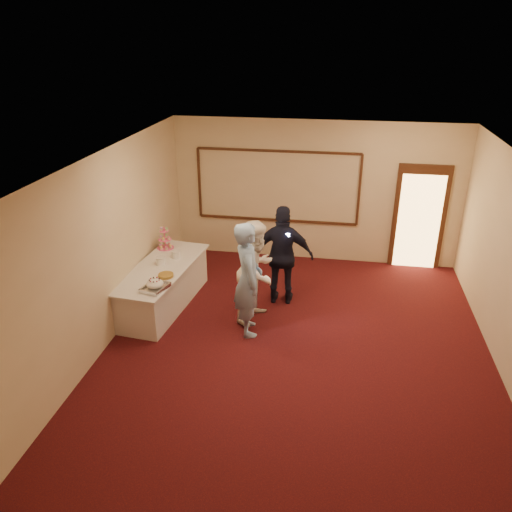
{
  "coord_description": "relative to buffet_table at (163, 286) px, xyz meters",
  "views": [
    {
      "loc": [
        0.48,
        -6.63,
        4.6
      ],
      "look_at": [
        -0.81,
        0.87,
        1.15
      ],
      "focal_mm": 35.0,
      "sensor_mm": 36.0,
      "label": 1
    }
  ],
  "objects": [
    {
      "name": "doorway",
      "position": [
        4.69,
        2.51,
        0.69
      ],
      "size": [
        1.05,
        0.07,
        2.2
      ],
      "color": "#33190F",
      "rests_on": "floor"
    },
    {
      "name": "room_walls",
      "position": [
        2.54,
        -0.94,
        1.64
      ],
      "size": [
        6.04,
        7.04,
        3.02
      ],
      "color": "beige",
      "rests_on": "floor"
    },
    {
      "name": "wall_molding",
      "position": [
        1.74,
        2.53,
        1.21
      ],
      "size": [
        3.45,
        0.04,
        1.55
      ],
      "color": "#33190F",
      "rests_on": "room_walls"
    },
    {
      "name": "buffet_table",
      "position": [
        0.0,
        0.0,
        0.0
      ],
      "size": [
        1.17,
        2.48,
        0.77
      ],
      "color": "silver",
      "rests_on": "floor"
    },
    {
      "name": "plate_stack_b",
      "position": [
        0.15,
        0.43,
        0.45
      ],
      "size": [
        0.17,
        0.17,
        0.14
      ],
      "color": "white",
      "rests_on": "buffet_table"
    },
    {
      "name": "camera_flash",
      "position": [
        2.2,
        0.38,
        1.0
      ],
      "size": [
        0.08,
        0.06,
        0.05
      ],
      "primitive_type": "cube",
      "rotation": [
        0.0,
        0.0,
        0.34
      ],
      "color": "white",
      "rests_on": "guest"
    },
    {
      "name": "plate_stack_a",
      "position": [
        -0.03,
        0.1,
        0.46
      ],
      "size": [
        0.18,
        0.18,
        0.15
      ],
      "color": "white",
      "rests_on": "buffet_table"
    },
    {
      "name": "cupcake_stand",
      "position": [
        -0.2,
        0.83,
        0.55
      ],
      "size": [
        0.33,
        0.33,
        0.48
      ],
      "color": "#E6558C",
      "rests_on": "buffet_table"
    },
    {
      "name": "guest",
      "position": [
        2.12,
        0.51,
        0.54
      ],
      "size": [
        1.1,
        0.48,
        1.85
      ],
      "primitive_type": "imported",
      "rotation": [
        0.0,
        0.0,
        3.17
      ],
      "color": "black",
      "rests_on": "floor"
    },
    {
      "name": "man",
      "position": [
        1.68,
        -0.58,
        0.58
      ],
      "size": [
        0.66,
        0.81,
        1.93
      ],
      "primitive_type": "imported",
      "rotation": [
        0.0,
        0.0,
        1.88
      ],
      "color": "#81A3CC",
      "rests_on": "floor"
    },
    {
      "name": "woman",
      "position": [
        1.75,
        -0.13,
        0.51
      ],
      "size": [
        0.94,
        1.05,
        1.8
      ],
      "primitive_type": "imported",
      "rotation": [
        0.0,
        0.0,
        1.22
      ],
      "color": "white",
      "rests_on": "floor"
    },
    {
      "name": "floor",
      "position": [
        2.54,
        -0.94,
        -0.39
      ],
      "size": [
        7.0,
        7.0,
        0.0
      ],
      "primitive_type": "plane",
      "color": "black",
      "rests_on": "ground"
    },
    {
      "name": "tart",
      "position": [
        0.22,
        -0.37,
        0.41
      ],
      "size": [
        0.3,
        0.3,
        0.06
      ],
      "color": "white",
      "rests_on": "buffet_table"
    },
    {
      "name": "pavlova_tray",
      "position": [
        0.19,
        -0.81,
        0.46
      ],
      "size": [
        0.43,
        0.53,
        0.18
      ],
      "color": "#B9BCC0",
      "rests_on": "buffet_table"
    }
  ]
}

